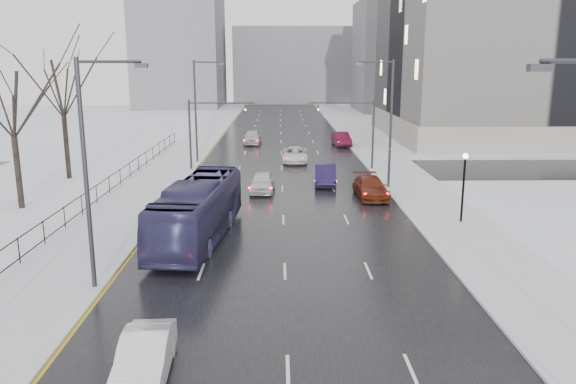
{
  "coord_description": "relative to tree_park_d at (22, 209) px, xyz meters",
  "views": [
    {
      "loc": [
        -0.26,
        -3.25,
        9.77
      ],
      "look_at": [
        0.25,
        28.16,
        2.5
      ],
      "focal_mm": 35.0,
      "sensor_mm": 36.0,
      "label": 1
    }
  ],
  "objects": [
    {
      "name": "bldg_far_right",
      "position": [
        45.8,
        81.0,
        11.0
      ],
      "size": [
        24.0,
        20.0,
        22.0
      ],
      "primitive_type": "cube",
      "color": "slate",
      "rests_on": "ground"
    },
    {
      "name": "sedan_right_far",
      "position": [
        24.29,
        2.96,
        0.79
      ],
      "size": [
        2.3,
        5.26,
        1.51
      ],
      "primitive_type": "imported",
      "rotation": [
        0.0,
        0.0,
        0.04
      ],
      "color": "#612010",
      "rests_on": "road"
    },
    {
      "name": "bldg_far_left",
      "position": [
        -4.2,
        91.0,
        14.0
      ],
      "size": [
        18.0,
        22.0,
        28.0
      ],
      "primitive_type": "cube",
      "color": "slate",
      "rests_on": "ground"
    },
    {
      "name": "sedan_right_distant",
      "position": [
        25.0,
        29.29,
        0.85
      ],
      "size": [
        2.17,
        5.03,
        1.61
      ],
      "primitive_type": "imported",
      "rotation": [
        0.0,
        0.0,
        0.1
      ],
      "color": "#4F0D24",
      "rests_on": "road"
    },
    {
      "name": "iron_fence",
      "position": [
        4.8,
        -4.0,
        0.91
      ],
      "size": [
        0.06,
        70.0,
        1.3
      ],
      "color": "black",
      "rests_on": "sidewalk_left"
    },
    {
      "name": "bldg_far_center",
      "position": [
        21.8,
        106.0,
        9.0
      ],
      "size": [
        30.0,
        18.0,
        18.0
      ],
      "primitive_type": "cube",
      "color": "slate",
      "rests_on": "ground"
    },
    {
      "name": "streetlight_l_far",
      "position": [
        9.63,
        18.0,
        5.62
      ],
      "size": [
        2.95,
        0.25,
        10.0
      ],
      "color": "#2D2D33",
      "rests_on": "ground"
    },
    {
      "name": "sidewalk_left",
      "position": [
        7.3,
        26.0,
        0.08
      ],
      "size": [
        5.0,
        150.0,
        0.16
      ],
      "primitive_type": "cube",
      "color": "silver",
      "rests_on": "ground"
    },
    {
      "name": "streetlight_r_mid",
      "position": [
        25.97,
        6.0,
        5.62
      ],
      "size": [
        2.95,
        0.25,
        10.0
      ],
      "color": "#2D2D33",
      "rests_on": "ground"
    },
    {
      "name": "mast_signal_right",
      "position": [
        25.13,
        14.0,
        4.11
      ],
      "size": [
        6.1,
        0.33,
        6.5
      ],
      "color": "#2D2D33",
      "rests_on": "ground"
    },
    {
      "name": "mast_signal_left",
      "position": [
        10.47,
        14.0,
        4.11
      ],
      "size": [
        6.1,
        0.33,
        6.5
      ],
      "color": "#2D2D33",
      "rests_on": "ground"
    },
    {
      "name": "cross_road",
      "position": [
        17.8,
        14.0,
        0.02
      ],
      "size": [
        130.0,
        10.0,
        0.04
      ],
      "primitive_type": "cube",
      "color": "black",
      "rests_on": "ground"
    },
    {
      "name": "sedan_right_cross",
      "position": [
        19.15,
        18.17,
        0.78
      ],
      "size": [
        2.64,
        5.39,
        1.48
      ],
      "primitive_type": "imported",
      "rotation": [
        0.0,
        0.0,
        -0.04
      ],
      "color": "white",
      "rests_on": "road"
    },
    {
      "name": "no_uturn_sign",
      "position": [
        27.0,
        10.0,
        2.3
      ],
      "size": [
        0.6,
        0.06,
        2.7
      ],
      "color": "#2D2D33",
      "rests_on": "sidewalk_right"
    },
    {
      "name": "streetlight_l_near",
      "position": [
        9.63,
        -14.0,
        5.62
      ],
      "size": [
        2.95,
        0.25,
        10.0
      ],
      "color": "#2D2D33",
      "rests_on": "ground"
    },
    {
      "name": "bus",
      "position": [
        13.0,
        -6.84,
        1.71
      ],
      "size": [
        4.05,
        12.21,
        3.34
      ],
      "primitive_type": "imported",
      "rotation": [
        0.0,
        0.0,
        -0.11
      ],
      "color": "navy",
      "rests_on": "road"
    },
    {
      "name": "tree_park_d",
      "position": [
        0.0,
        0.0,
        0.0
      ],
      "size": [
        8.75,
        8.75,
        12.5
      ],
      "primitive_type": null,
      "color": "black",
      "rests_on": "ground"
    },
    {
      "name": "sedan_center_near",
      "position": [
        16.25,
        4.99,
        0.8
      ],
      "size": [
        2.0,
        4.53,
        1.52
      ],
      "primitive_type": "imported",
      "rotation": [
        0.0,
        0.0,
        -0.05
      ],
      "color": "silver",
      "rests_on": "road"
    },
    {
      "name": "civic_building",
      "position": [
        52.8,
        38.0,
        11.21
      ],
      "size": [
        41.0,
        31.0,
        24.8
      ],
      "color": "gray",
      "rests_on": "ground"
    },
    {
      "name": "tree_park_e",
      "position": [
        -0.4,
        10.0,
        0.0
      ],
      "size": [
        9.45,
        9.45,
        13.5
      ],
      "primitive_type": null,
      "color": "black",
      "rests_on": "ground"
    },
    {
      "name": "park_strip",
      "position": [
        -2.2,
        26.0,
        0.06
      ],
      "size": [
        14.0,
        150.0,
        0.12
      ],
      "primitive_type": "cube",
      "color": "white",
      "rests_on": "ground"
    },
    {
      "name": "road",
      "position": [
        17.8,
        26.0,
        0.02
      ],
      "size": [
        16.0,
        150.0,
        0.04
      ],
      "primitive_type": "cube",
      "color": "black",
      "rests_on": "ground"
    },
    {
      "name": "sedan_left_near",
      "position": [
        13.3,
        -21.23,
        0.75
      ],
      "size": [
        1.73,
        4.37,
        1.42
      ],
      "primitive_type": "imported",
      "rotation": [
        0.0,
        0.0,
        0.06
      ],
      "color": "silver",
      "rests_on": "road"
    },
    {
      "name": "sedan_right_near",
      "position": [
        21.3,
        7.47,
        0.83
      ],
      "size": [
        1.98,
        4.91,
        1.59
      ],
      "primitive_type": "imported",
      "rotation": [
        0.0,
        0.0,
        -0.06
      ],
      "color": "#1A1339",
      "rests_on": "road"
    },
    {
      "name": "sedan_center_far",
      "position": [
        14.3,
        31.03,
        0.88
      ],
      "size": [
        2.17,
        5.02,
        1.69
      ],
      "primitive_type": "imported",
      "rotation": [
        0.0,
        0.0,
        -0.04
      ],
      "color": "#BCBAC0",
      "rests_on": "road"
    },
    {
      "name": "sidewalk_right",
      "position": [
        28.3,
        26.0,
        0.08
      ],
      "size": [
        5.0,
        150.0,
        0.16
      ],
      "primitive_type": "cube",
      "color": "silver",
      "rests_on": "ground"
    },
    {
      "name": "lamppost_r_mid",
      "position": [
        28.8,
        -4.0,
        2.94
      ],
      "size": [
        0.36,
        0.36,
        4.28
      ],
      "color": "black",
      "rests_on": "sidewalk_right"
    }
  ]
}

